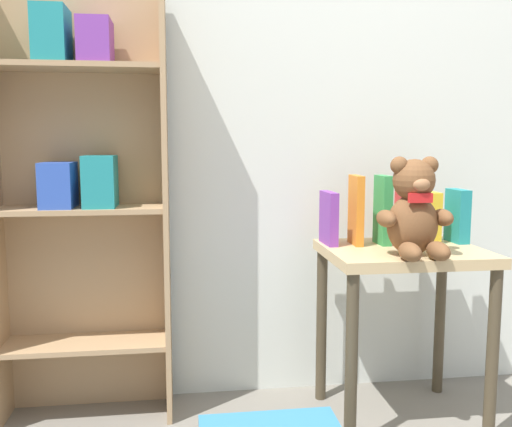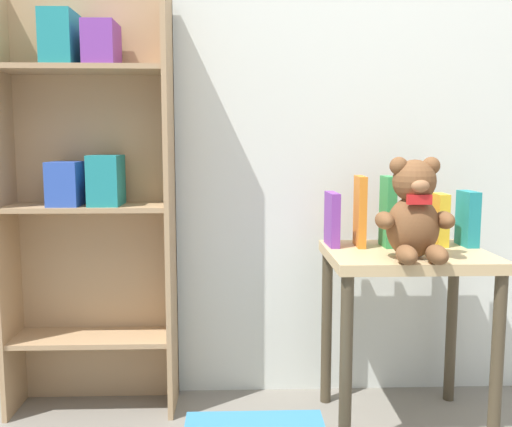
% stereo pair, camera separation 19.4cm
% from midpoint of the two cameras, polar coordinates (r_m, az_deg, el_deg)
% --- Properties ---
extents(wall_back, '(4.80, 0.06, 2.50)m').
position_cam_midpoint_polar(wall_back, '(2.26, 4.04, 13.85)').
color(wall_back, silver).
rests_on(wall_back, ground_plane).
extents(bookshelf_side, '(0.60, 0.22, 1.51)m').
position_cam_midpoint_polar(bookshelf_side, '(2.12, -19.59, 2.64)').
color(bookshelf_side, tan).
rests_on(bookshelf_side, ground_plane).
extents(display_table, '(0.54, 0.44, 0.62)m').
position_cam_midpoint_polar(display_table, '(2.04, 11.81, -6.54)').
color(display_table, tan).
rests_on(display_table, ground_plane).
extents(teddy_bear, '(0.24, 0.22, 0.32)m').
position_cam_midpoint_polar(teddy_bear, '(1.87, 12.72, 0.23)').
color(teddy_bear, brown).
rests_on(teddy_bear, display_table).
extents(book_standing_purple, '(0.04, 0.14, 0.19)m').
position_cam_midpoint_polar(book_standing_purple, '(2.04, 4.61, -0.47)').
color(book_standing_purple, purple).
rests_on(book_standing_purple, display_table).
extents(book_standing_orange, '(0.03, 0.13, 0.25)m').
position_cam_midpoint_polar(book_standing_orange, '(2.05, 7.32, 0.33)').
color(book_standing_orange, orange).
rests_on(book_standing_orange, display_table).
extents(book_standing_green, '(0.04, 0.10, 0.25)m').
position_cam_midpoint_polar(book_standing_green, '(2.06, 9.96, 0.33)').
color(book_standing_green, '#33934C').
rests_on(book_standing_green, display_table).
extents(book_standing_red, '(0.03, 0.15, 0.20)m').
position_cam_midpoint_polar(book_standing_red, '(2.12, 12.17, -0.11)').
color(book_standing_red, red).
rests_on(book_standing_red, display_table).
extents(book_standing_yellow, '(0.04, 0.10, 0.18)m').
position_cam_midpoint_polar(book_standing_yellow, '(2.14, 14.70, -0.38)').
color(book_standing_yellow, gold).
rests_on(book_standing_yellow, display_table).
extents(book_standing_teal, '(0.05, 0.12, 0.19)m').
position_cam_midpoint_polar(book_standing_teal, '(2.17, 17.13, -0.24)').
color(book_standing_teal, teal).
rests_on(book_standing_teal, display_table).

